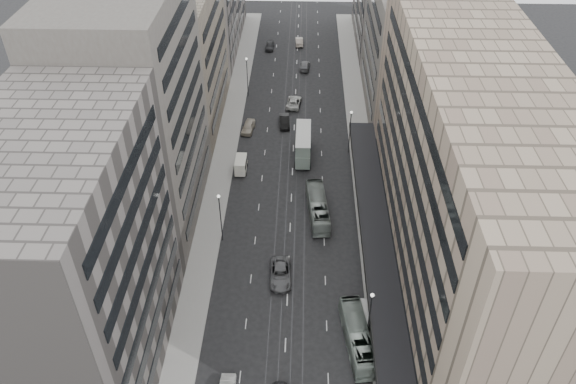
# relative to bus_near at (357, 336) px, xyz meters

# --- Properties ---
(ground) EXTENTS (220.00, 220.00, 0.00)m
(ground) POSITION_rel_bus_near_xyz_m (-8.50, 5.63, -1.52)
(ground) COLOR black
(ground) RESTS_ON ground
(sidewalk_right) EXTENTS (4.00, 125.00, 0.15)m
(sidewalk_right) POSITION_rel_bus_near_xyz_m (3.50, 43.13, -1.44)
(sidewalk_right) COLOR gray
(sidewalk_right) RESTS_ON ground
(sidewalk_left) EXTENTS (4.00, 125.00, 0.15)m
(sidewalk_left) POSITION_rel_bus_near_xyz_m (-20.50, 43.13, -1.44)
(sidewalk_left) COLOR gray
(sidewalk_left) RESTS_ON ground
(department_store) EXTENTS (19.20, 60.00, 30.00)m
(department_store) POSITION_rel_bus_near_xyz_m (12.95, 13.63, 13.43)
(department_store) COLOR gray
(department_store) RESTS_ON ground
(building_right_mid) EXTENTS (15.00, 28.00, 24.00)m
(building_right_mid) POSITION_rel_bus_near_xyz_m (13.00, 57.63, 10.48)
(building_right_mid) COLOR #4E4943
(building_right_mid) RESTS_ON ground
(building_left_a) EXTENTS (15.00, 28.00, 30.00)m
(building_left_a) POSITION_rel_bus_near_xyz_m (-30.00, -2.37, 13.48)
(building_left_a) COLOR #67605C
(building_left_a) RESTS_ON ground
(building_left_b) EXTENTS (15.00, 26.00, 34.00)m
(building_left_b) POSITION_rel_bus_near_xyz_m (-30.00, 24.63, 15.48)
(building_left_b) COLOR #4E4943
(building_left_b) RESTS_ON ground
(building_left_c) EXTENTS (15.00, 28.00, 25.00)m
(building_left_c) POSITION_rel_bus_near_xyz_m (-30.00, 51.63, 10.98)
(building_left_c) COLOR #706657
(building_left_c) RESTS_ON ground
(lamp_right_near) EXTENTS (0.44, 0.44, 8.32)m
(lamp_right_near) POSITION_rel_bus_near_xyz_m (1.20, 0.63, 3.69)
(lamp_right_near) COLOR #262628
(lamp_right_near) RESTS_ON ground
(lamp_right_far) EXTENTS (0.44, 0.44, 8.32)m
(lamp_right_far) POSITION_rel_bus_near_xyz_m (1.20, 40.63, 3.69)
(lamp_right_far) COLOR #262628
(lamp_right_far) RESTS_ON ground
(lamp_left_near) EXTENTS (0.44, 0.44, 8.32)m
(lamp_left_near) POSITION_rel_bus_near_xyz_m (-18.20, 17.63, 3.69)
(lamp_left_near) COLOR #262628
(lamp_left_near) RESTS_ON ground
(lamp_left_far) EXTENTS (0.44, 0.44, 8.32)m
(lamp_left_far) POSITION_rel_bus_near_xyz_m (-18.20, 60.63, 3.69)
(lamp_left_far) COLOR #262628
(lamp_left_far) RESTS_ON ground
(bus_near) EXTENTS (4.01, 11.13, 3.03)m
(bus_near) POSITION_rel_bus_near_xyz_m (0.00, 0.00, 0.00)
(bus_near) COLOR gray
(bus_near) RESTS_ON ground
(bus_far) EXTENTS (3.72, 11.38, 3.11)m
(bus_far) POSITION_rel_bus_near_xyz_m (-4.41, 23.55, 0.04)
(bus_far) COLOR gray
(bus_far) RESTS_ON ground
(double_decker) EXTENTS (2.86, 9.05, 4.93)m
(double_decker) POSITION_rel_bus_near_xyz_m (-6.78, 39.01, 1.15)
(double_decker) COLOR gray
(double_decker) RESTS_ON ground
(vw_microbus) EXTENTS (2.32, 4.46, 2.32)m
(vw_microbus) POSITION_rel_bus_near_xyz_m (0.70, 3.09, -0.23)
(vw_microbus) COLOR slate
(vw_microbus) RESTS_ON ground
(panel_van) EXTENTS (1.98, 3.98, 2.50)m
(panel_van) POSITION_rel_bus_near_xyz_m (-17.11, 34.46, -0.14)
(panel_van) COLOR silver
(panel_van) RESTS_ON ground
(sedan_2) EXTENTS (3.16, 6.29, 1.71)m
(sedan_2) POSITION_rel_bus_near_xyz_m (-9.53, 10.39, -0.66)
(sedan_2) COLOR #555658
(sedan_2) RESTS_ON ground
(sedan_4) EXTENTS (2.63, 5.21, 1.70)m
(sedan_4) POSITION_rel_bus_near_xyz_m (-17.00, 47.22, -0.66)
(sedan_4) COLOR #ABA08D
(sedan_4) RESTS_ON ground
(sedan_5) EXTENTS (2.14, 5.21, 1.68)m
(sedan_5) POSITION_rel_bus_near_xyz_m (-10.36, 49.44, -0.68)
(sedan_5) COLOR black
(sedan_5) RESTS_ON ground
(sedan_6) EXTENTS (3.30, 6.01, 1.59)m
(sedan_6) POSITION_rel_bus_near_xyz_m (-8.78, 56.82, -0.72)
(sedan_6) COLOR #B6B6B2
(sedan_6) RESTS_ON ground
(sedan_7) EXTENTS (2.46, 5.30, 1.50)m
(sedan_7) POSITION_rel_bus_near_xyz_m (-6.71, 73.21, -0.77)
(sedan_7) COLOR #5C5B5E
(sedan_7) RESTS_ON ground
(sedan_8) EXTENTS (1.97, 4.74, 1.61)m
(sedan_8) POSITION_rel_bus_near_xyz_m (-15.01, 83.50, -0.71)
(sedan_8) COLOR #252628
(sedan_8) RESTS_ON ground
(sedan_9) EXTENTS (1.90, 4.93, 1.60)m
(sedan_9) POSITION_rel_bus_near_xyz_m (-8.11, 86.17, -0.71)
(sedan_9) COLOR #B0A192
(sedan_9) RESTS_ON ground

